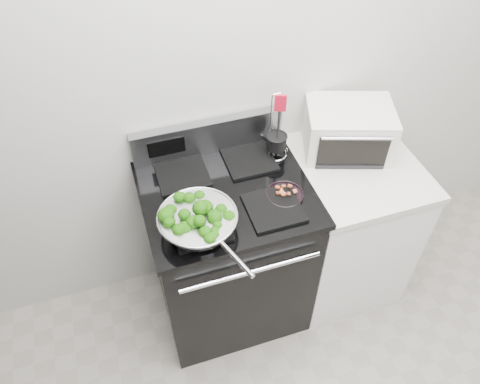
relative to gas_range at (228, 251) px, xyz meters
name	(u,v)px	position (x,y,z in m)	size (l,w,h in m)	color
back_wall	(265,67)	(0.30, 0.34, 0.86)	(4.00, 0.02, 2.70)	beige
gas_range	(228,251)	(0.00, 0.00, 0.00)	(0.79, 0.69, 1.13)	black
counter	(343,224)	(0.68, 0.00, -0.03)	(0.62, 0.68, 0.92)	white
skillet	(198,221)	(-0.18, -0.18, 0.52)	(0.34, 0.53, 0.07)	silver
broccoli_pile	(198,218)	(-0.18, -0.18, 0.54)	(0.27, 0.27, 0.09)	black
bacon_plate	(285,193)	(0.25, -0.11, 0.48)	(0.17, 0.17, 0.04)	black
utensil_holder	(276,145)	(0.31, 0.17, 0.53)	(0.12, 0.12, 0.36)	silver
toaster_oven	(348,130)	(0.68, 0.14, 0.55)	(0.50, 0.44, 0.24)	silver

